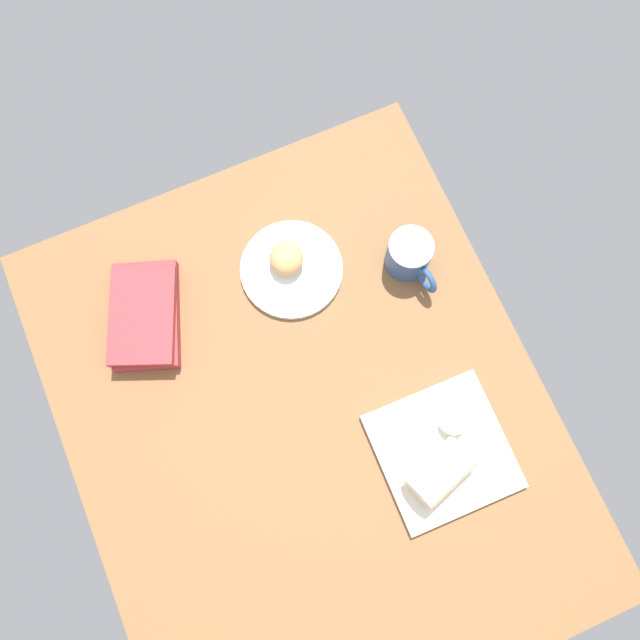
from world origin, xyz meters
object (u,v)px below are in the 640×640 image
object	(u,v)px
breakfast_wrap	(441,473)
sauce_cup	(452,423)
coffee_mug	(410,255)
round_plate	(291,270)
book_stack	(145,316)
scone_pastry	(286,258)
square_plate	(443,451)

from	to	relation	value
breakfast_wrap	sauce_cup	bearing A→B (deg)	-60.48
sauce_cup	coffee_mug	world-z (taller)	coffee_mug
round_plate	sauce_cup	world-z (taller)	sauce_cup
book_stack	coffee_mug	size ratio (longest dim) A/B	1.79
scone_pastry	book_stack	distance (cm)	30.07
square_plate	coffee_mug	bearing A→B (deg)	-15.16
book_stack	coffee_mug	world-z (taller)	coffee_mug
book_stack	square_plate	bearing A→B (deg)	-137.72
round_plate	breakfast_wrap	distance (cm)	49.22
breakfast_wrap	coffee_mug	size ratio (longest dim) A/B	0.86
coffee_mug	sauce_cup	bearing A→B (deg)	168.92
sauce_cup	square_plate	bearing A→B (deg)	138.58
breakfast_wrap	coffee_mug	world-z (taller)	coffee_mug
sauce_cup	breakfast_wrap	world-z (taller)	breakfast_wrap
sauce_cup	coffee_mug	bearing A→B (deg)	-11.08
round_plate	breakfast_wrap	xyz separation A→B (cm)	(-48.11, -9.42, 4.45)
sauce_cup	book_stack	size ratio (longest dim) A/B	0.19
round_plate	book_stack	bearing A→B (deg)	86.18
round_plate	breakfast_wrap	size ratio (longest dim) A/B	1.77
breakfast_wrap	coffee_mug	xyz separation A→B (cm)	(40.22, -12.87, -0.51)
round_plate	book_stack	xyz separation A→B (cm)	(2.03, 30.36, 1.97)
book_stack	coffee_mug	distance (cm)	53.62
scone_pastry	breakfast_wrap	bearing A→B (deg)	-168.87
round_plate	square_plate	size ratio (longest dim) A/B	0.87
square_plate	breakfast_wrap	world-z (taller)	breakfast_wrap
scone_pastry	book_stack	bearing A→B (deg)	88.92
book_stack	coffee_mug	bearing A→B (deg)	-100.66
breakfast_wrap	book_stack	xyz separation A→B (cm)	(50.14, 39.79, -2.48)
square_plate	coffee_mug	world-z (taller)	coffee_mug
breakfast_wrap	square_plate	bearing A→B (deg)	-60.48
sauce_cup	book_stack	bearing A→B (deg)	47.16
round_plate	breakfast_wrap	world-z (taller)	breakfast_wrap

